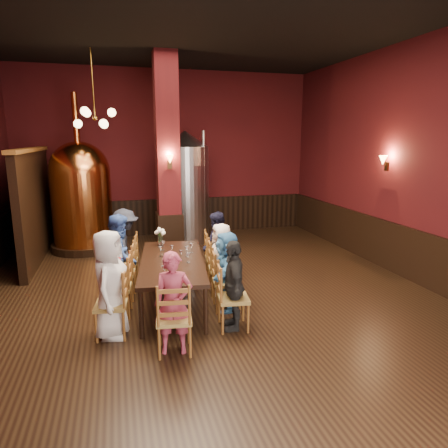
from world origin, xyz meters
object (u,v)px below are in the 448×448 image
object	(u,v)px
dining_table	(172,263)
person_1	(116,274)
rose_vase	(160,234)
person_0	(110,284)
copper_kettle	(81,195)
steel_vessel	(186,187)
person_2	(121,257)

from	to	relation	value
dining_table	person_1	world-z (taller)	person_1
person_1	dining_table	bearing A→B (deg)	-83.25
dining_table	person_1	distance (m)	0.91
rose_vase	person_0	bearing A→B (deg)	-116.27
person_0	person_1	bearing A→B (deg)	8.32
copper_kettle	steel_vessel	size ratio (longest dim) A/B	1.29
dining_table	person_0	distance (m)	1.31
person_0	person_2	bearing A→B (deg)	8.32
copper_kettle	steel_vessel	bearing A→B (deg)	3.36
steel_vessel	person_1	bearing A→B (deg)	-113.26
copper_kettle	steel_vessel	world-z (taller)	copper_kettle
person_0	copper_kettle	bearing A→B (deg)	23.62
copper_kettle	rose_vase	world-z (taller)	copper_kettle
dining_table	rose_vase	size ratio (longest dim) A/B	7.36
dining_table	person_1	size ratio (longest dim) A/B	1.90
copper_kettle	rose_vase	bearing A→B (deg)	-62.12
dining_table	rose_vase	bearing A→B (deg)	102.33
person_0	person_2	xyz separation A→B (m)	(0.17, 1.32, -0.02)
rose_vase	copper_kettle	bearing A→B (deg)	117.88
person_0	steel_vessel	size ratio (longest dim) A/B	0.52
copper_kettle	steel_vessel	xyz separation A→B (m)	(2.57, 0.15, 0.08)
person_0	steel_vessel	bearing A→B (deg)	-5.61
person_0	person_1	size ratio (longest dim) A/B	1.14
dining_table	steel_vessel	distance (m)	4.18
person_1	rose_vase	xyz separation A→B (m)	(0.80, 1.14, 0.31)
copper_kettle	person_0	bearing A→B (deg)	-82.02
person_0	copper_kettle	size ratio (longest dim) A/B	0.40
person_2	steel_vessel	distance (m)	4.03
person_1	copper_kettle	distance (m)	4.20
person_1	steel_vessel	size ratio (longest dim) A/B	0.46
copper_kettle	dining_table	bearing A→B (deg)	-67.03
person_1	copper_kettle	size ratio (longest dim) A/B	0.36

